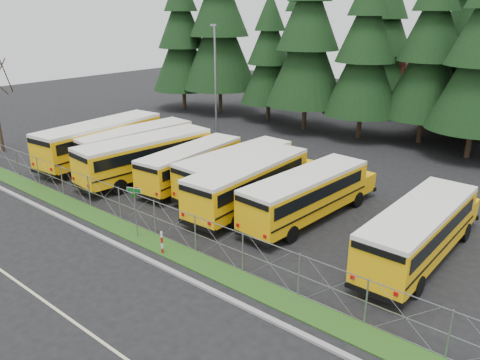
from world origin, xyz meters
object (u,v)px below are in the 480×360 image
Objects in this scene: bus_5 at (253,184)px; bus_6 at (309,196)px; bus_3 at (195,165)px; bus_1 at (139,146)px; striped_bollard at (162,243)px; bus_2 at (151,157)px; street_sign at (135,202)px; bus_east at (421,233)px; bus_0 at (106,142)px; light_standard at (215,75)px; bus_4 at (239,171)px.

bus_5 reaches higher than bus_6.
bus_3 is 9.18m from bus_6.
bus_1 reaches higher than striped_bollard.
bus_1 is 0.95× the size of bus_2.
bus_1 reaches higher than bus_6.
street_sign is (3.45, -7.85, 0.71)m from bus_3.
street_sign reaches higher than bus_3.
bus_east is at bearing 36.80° from striped_bollard.
bus_0 is 1.21× the size of light_standard.
striped_bollard is at bearing -31.43° from bus_0.
street_sign reaches higher than striped_bollard.
striped_bollard is 25.34m from light_standard.
bus_1 is 11.96m from bus_5.
bus_3 is 15.40m from light_standard.
bus_1 reaches higher than bus_4.
bus_3 is 0.94× the size of bus_6.
light_standard is at bearing 150.71° from bus_6.
light_standard reaches higher than bus_4.
bus_2 is at bearing -21.72° from bus_1.
street_sign is (12.38, -6.98, 0.42)m from bus_0.
bus_2 is at bearing -178.63° from bus_5.
bus_2 reaches higher than bus_1.
bus_0 is 5.73m from bus_2.
street_sign is at bearing -71.12° from bus_3.
street_sign is at bearing -85.91° from bus_4.
bus_6 is at bearing 7.79° from bus_5.
bus_1 is 1.00× the size of bus_5.
bus_3 is 0.95× the size of bus_4.
bus_0 is 2.88m from bus_1.
bus_3 is 3.59× the size of street_sign.
street_sign is at bearing -35.66° from bus_1.
bus_6 is (3.62, 0.61, -0.05)m from bus_5.
bus_0 is 24.68m from bus_east.
bus_0 is at bearing 153.54° from striped_bollard.
bus_3 is 8.40× the size of striped_bollard.
striped_bollard is (5.80, -8.20, -0.72)m from bus_3.
bus_1 is 14.90m from striped_bollard.
bus_2 is 1.07× the size of bus_east.
bus_2 is at bearing -66.87° from light_standard.
light_standard reaches higher than bus_6.
bus_5 reaches higher than bus_4.
striped_bollard is (12.15, -8.59, -0.85)m from bus_1.
bus_0 is 1.14× the size of bus_east.
bus_4 is at bearing -42.48° from light_standard.
bus_6 is 8.89× the size of striped_bollard.
bus_east is at bearing 29.95° from street_sign.
bus_3 is at bearing 113.71° from street_sign.
light_standard reaches higher than striped_bollard.
striped_bollard is at bearing -59.56° from bus_3.
bus_2 reaches higher than striped_bollard.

